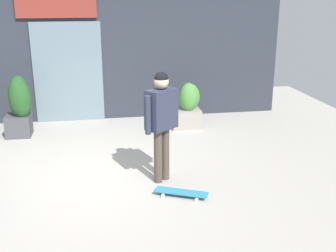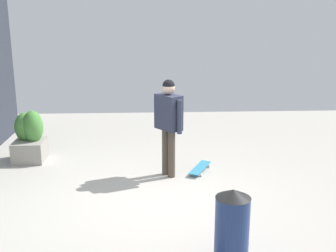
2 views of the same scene
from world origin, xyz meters
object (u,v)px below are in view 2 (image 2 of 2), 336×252
at_px(skateboard, 200,168).
at_px(skateboarder, 169,117).
at_px(planter_box_right, 30,137).
at_px(trash_bin, 232,225).

bearing_deg(skateboard, skateboarder, 133.24).
distance_m(planter_box_right, trash_bin, 4.95).
distance_m(skateboard, planter_box_right, 3.39).
distance_m(skateboarder, skateboard, 1.18).
relative_size(skateboard, planter_box_right, 0.78).
bearing_deg(skateboarder, skateboard, -19.40).
relative_size(skateboarder, trash_bin, 1.96).
bearing_deg(trash_bin, planter_box_right, 41.44).
bearing_deg(skateboarder, trash_bin, -115.16).
xyz_separation_m(skateboarder, planter_box_right, (0.99, 2.68, -0.60)).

